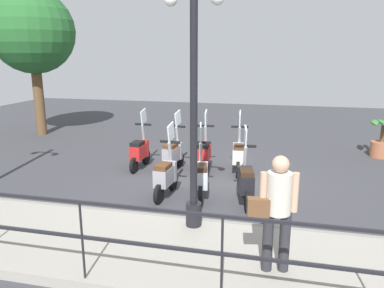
{
  "coord_description": "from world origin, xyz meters",
  "views": [
    {
      "loc": [
        -8.05,
        -1.44,
        3.0
      ],
      "look_at": [
        0.2,
        0.5,
        0.9
      ],
      "focal_mm": 35.0,
      "sensor_mm": 36.0,
      "label": 1
    }
  ],
  "objects_px": {
    "lamp_post_near": "(194,119)",
    "scooter_near_0": "(246,181)",
    "tree_large": "(32,32)",
    "scooter_near_1": "(200,176)",
    "scooter_far_2": "(173,153)",
    "scooter_near_2": "(166,175)",
    "scooter_far_3": "(140,151)",
    "potted_palm": "(381,142)",
    "pedestrian_with_bag": "(277,205)",
    "scooter_far_1": "(204,153)",
    "scooter_far_0": "(239,154)"
  },
  "relations": [
    {
      "from": "scooter_far_1",
      "to": "scooter_near_1",
      "type": "bearing_deg",
      "value": -175.12
    },
    {
      "from": "pedestrian_with_bag",
      "to": "scooter_far_0",
      "type": "distance_m",
      "value": 4.67
    },
    {
      "from": "tree_large",
      "to": "scooter_far_1",
      "type": "height_order",
      "value": "tree_large"
    },
    {
      "from": "scooter_near_1",
      "to": "scooter_near_2",
      "type": "distance_m",
      "value": 0.73
    },
    {
      "from": "potted_palm",
      "to": "scooter_near_0",
      "type": "bearing_deg",
      "value": 141.28
    },
    {
      "from": "scooter_far_1",
      "to": "scooter_far_2",
      "type": "bearing_deg",
      "value": 102.1
    },
    {
      "from": "tree_large",
      "to": "scooter_near_2",
      "type": "xyz_separation_m",
      "value": [
        -4.87,
        -6.33,
        -3.17
      ]
    },
    {
      "from": "pedestrian_with_bag",
      "to": "scooter_far_1",
      "type": "bearing_deg",
      "value": 12.57
    },
    {
      "from": "lamp_post_near",
      "to": "scooter_near_1",
      "type": "height_order",
      "value": "lamp_post_near"
    },
    {
      "from": "tree_large",
      "to": "scooter_near_1",
      "type": "xyz_separation_m",
      "value": [
        -4.77,
        -7.06,
        -3.17
      ]
    },
    {
      "from": "potted_palm",
      "to": "scooter_near_2",
      "type": "distance_m",
      "value": 6.79
    },
    {
      "from": "lamp_post_near",
      "to": "scooter_near_0",
      "type": "height_order",
      "value": "lamp_post_near"
    },
    {
      "from": "lamp_post_near",
      "to": "scooter_far_0",
      "type": "bearing_deg",
      "value": -6.05
    },
    {
      "from": "pedestrian_with_bag",
      "to": "scooter_far_3",
      "type": "bearing_deg",
      "value": 29.59
    },
    {
      "from": "scooter_near_2",
      "to": "scooter_far_1",
      "type": "distance_m",
      "value": 1.96
    },
    {
      "from": "lamp_post_near",
      "to": "tree_large",
      "type": "height_order",
      "value": "tree_large"
    },
    {
      "from": "pedestrian_with_bag",
      "to": "scooter_far_0",
      "type": "height_order",
      "value": "pedestrian_with_bag"
    },
    {
      "from": "tree_large",
      "to": "scooter_far_0",
      "type": "relative_size",
      "value": 3.35
    },
    {
      "from": "lamp_post_near",
      "to": "pedestrian_with_bag",
      "type": "bearing_deg",
      "value": -128.27
    },
    {
      "from": "scooter_far_3",
      "to": "scooter_far_1",
      "type": "bearing_deg",
      "value": -82.21
    },
    {
      "from": "scooter_far_2",
      "to": "pedestrian_with_bag",
      "type": "bearing_deg",
      "value": -140.58
    },
    {
      "from": "scooter_near_0",
      "to": "scooter_near_1",
      "type": "relative_size",
      "value": 1.0
    },
    {
      "from": "lamp_post_near",
      "to": "scooter_far_3",
      "type": "height_order",
      "value": "lamp_post_near"
    },
    {
      "from": "scooter_far_1",
      "to": "lamp_post_near",
      "type": "bearing_deg",
      "value": -175.67
    },
    {
      "from": "scooter_near_1",
      "to": "scooter_near_2",
      "type": "xyz_separation_m",
      "value": [
        -0.09,
        0.73,
        0.0
      ]
    },
    {
      "from": "scooter_far_1",
      "to": "pedestrian_with_bag",
      "type": "bearing_deg",
      "value": -161.68
    },
    {
      "from": "scooter_near_0",
      "to": "scooter_far_3",
      "type": "relative_size",
      "value": 1.0
    },
    {
      "from": "scooter_near_0",
      "to": "scooter_far_2",
      "type": "height_order",
      "value": "same"
    },
    {
      "from": "pedestrian_with_bag",
      "to": "scooter_far_3",
      "type": "distance_m",
      "value": 5.58
    },
    {
      "from": "lamp_post_near",
      "to": "scooter_near_0",
      "type": "xyz_separation_m",
      "value": [
        1.49,
        -0.72,
        -1.48
      ]
    },
    {
      "from": "potted_palm",
      "to": "scooter_far_2",
      "type": "xyz_separation_m",
      "value": [
        -2.7,
        5.52,
        0.04
      ]
    },
    {
      "from": "scooter_far_1",
      "to": "scooter_far_3",
      "type": "xyz_separation_m",
      "value": [
        -0.18,
        1.68,
        0.0
      ]
    },
    {
      "from": "potted_palm",
      "to": "scooter_far_1",
      "type": "xyz_separation_m",
      "value": [
        -2.47,
        4.75,
        0.04
      ]
    },
    {
      "from": "tree_large",
      "to": "scooter_near_1",
      "type": "bearing_deg",
      "value": -124.08
    },
    {
      "from": "lamp_post_near",
      "to": "scooter_near_1",
      "type": "distance_m",
      "value": 2.18
    },
    {
      "from": "lamp_post_near",
      "to": "scooter_far_2",
      "type": "xyz_separation_m",
      "value": [
        3.18,
        1.27,
        -1.48
      ]
    },
    {
      "from": "pedestrian_with_bag",
      "to": "potted_palm",
      "type": "bearing_deg",
      "value": -32.65
    },
    {
      "from": "lamp_post_near",
      "to": "scooter_far_3",
      "type": "relative_size",
      "value": 2.67
    },
    {
      "from": "scooter_far_2",
      "to": "scooter_far_3",
      "type": "distance_m",
      "value": 0.92
    },
    {
      "from": "pedestrian_with_bag",
      "to": "scooter_near_1",
      "type": "bearing_deg",
      "value": 20.59
    },
    {
      "from": "scooter_near_1",
      "to": "scooter_far_2",
      "type": "bearing_deg",
      "value": 21.36
    },
    {
      "from": "scooter_far_3",
      "to": "scooter_near_1",
      "type": "bearing_deg",
      "value": -128.1
    },
    {
      "from": "pedestrian_with_bag",
      "to": "potted_palm",
      "type": "height_order",
      "value": "pedestrian_with_bag"
    },
    {
      "from": "scooter_far_3",
      "to": "scooter_near_2",
      "type": "bearing_deg",
      "value": -142.67
    },
    {
      "from": "scooter_far_0",
      "to": "scooter_far_3",
      "type": "bearing_deg",
      "value": 90.76
    },
    {
      "from": "lamp_post_near",
      "to": "tree_large",
      "type": "relative_size",
      "value": 0.8
    },
    {
      "from": "lamp_post_near",
      "to": "potted_palm",
      "type": "xyz_separation_m",
      "value": [
        5.88,
        -4.24,
        -1.52
      ]
    },
    {
      "from": "scooter_far_0",
      "to": "tree_large",
      "type": "bearing_deg",
      "value": 64.51
    },
    {
      "from": "scooter_far_1",
      "to": "tree_large",
      "type": "bearing_deg",
      "value": 62.24
    },
    {
      "from": "tree_large",
      "to": "scooter_far_3",
      "type": "height_order",
      "value": "tree_large"
    }
  ]
}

